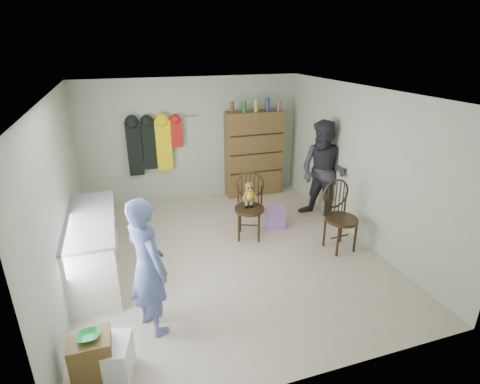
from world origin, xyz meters
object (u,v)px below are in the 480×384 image
object	(u,v)px
counter	(94,248)
chair_far	(339,213)
chair_front	(249,201)
dresser	(254,153)

from	to	relation	value
counter	chair_far	size ratio (longest dim) A/B	1.64
chair_front	dresser	xyz separation A→B (m)	(0.74, 1.81, 0.27)
counter	chair_front	xyz separation A→B (m)	(2.46, 0.49, 0.17)
chair_front	dresser	size ratio (longest dim) A/B	0.54
counter	dresser	distance (m)	3.96
counter	chair_far	world-z (taller)	chair_far
chair_front	dresser	world-z (taller)	dresser
dresser	chair_far	bearing A→B (deg)	-79.76
counter	chair_far	distance (m)	3.69
chair_front	counter	bearing A→B (deg)	-146.82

